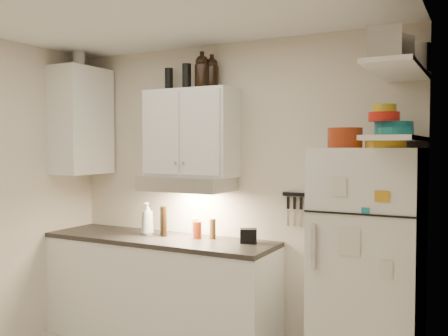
% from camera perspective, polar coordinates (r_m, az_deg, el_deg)
% --- Properties ---
extents(back_wall, '(3.20, 0.02, 2.60)m').
position_cam_1_polar(back_wall, '(4.35, 0.83, -2.92)').
color(back_wall, beige).
rests_on(back_wall, ground).
extents(right_wall, '(0.02, 3.00, 2.60)m').
position_cam_1_polar(right_wall, '(2.42, 19.09, -7.39)').
color(right_wall, beige).
rests_on(right_wall, ground).
extents(base_cabinet, '(2.10, 0.60, 0.88)m').
position_cam_1_polar(base_cabinet, '(4.54, -7.41, -13.80)').
color(base_cabinet, white).
rests_on(base_cabinet, floor).
extents(countertop, '(2.10, 0.62, 0.04)m').
position_cam_1_polar(countertop, '(4.43, -7.44, -8.08)').
color(countertop, '#2B2724').
rests_on(countertop, base_cabinet).
extents(upper_cabinet, '(0.80, 0.33, 0.75)m').
position_cam_1_polar(upper_cabinet, '(4.33, -3.77, 4.00)').
color(upper_cabinet, white).
rests_on(upper_cabinet, back_wall).
extents(side_cabinet, '(0.33, 0.55, 1.00)m').
position_cam_1_polar(side_cabinet, '(4.93, -15.99, 5.18)').
color(side_cabinet, white).
rests_on(side_cabinet, left_wall).
extents(range_hood, '(0.76, 0.46, 0.12)m').
position_cam_1_polar(range_hood, '(4.29, -4.20, -1.80)').
color(range_hood, silver).
rests_on(range_hood, back_wall).
extents(fridge, '(0.70, 0.68, 1.70)m').
position_cam_1_polar(fridge, '(3.69, 16.14, -11.09)').
color(fridge, white).
rests_on(fridge, floor).
extents(shelf_hi, '(0.30, 0.95, 0.03)m').
position_cam_1_polar(shelf_hi, '(3.45, 19.25, 10.51)').
color(shelf_hi, white).
rests_on(shelf_hi, right_wall).
extents(shelf_lo, '(0.30, 0.95, 0.03)m').
position_cam_1_polar(shelf_lo, '(3.42, 19.15, 3.20)').
color(shelf_lo, white).
rests_on(shelf_lo, right_wall).
extents(knife_strip, '(0.42, 0.02, 0.03)m').
position_cam_1_polar(knife_strip, '(4.06, 9.52, -3.06)').
color(knife_strip, black).
rests_on(knife_strip, back_wall).
extents(dutch_oven, '(0.28, 0.28, 0.13)m').
position_cam_1_polar(dutch_oven, '(3.47, 13.65, 3.37)').
color(dutch_oven, maroon).
rests_on(dutch_oven, fridge).
extents(book_stack, '(0.28, 0.31, 0.08)m').
position_cam_1_polar(book_stack, '(3.36, 17.93, 2.91)').
color(book_stack, gold).
rests_on(book_stack, fridge).
extents(spice_jar, '(0.07, 0.07, 0.09)m').
position_cam_1_polar(spice_jar, '(3.57, 18.16, 2.94)').
color(spice_jar, silver).
rests_on(spice_jar, fridge).
extents(stock_pot, '(0.32, 0.32, 0.20)m').
position_cam_1_polar(stock_pot, '(3.78, 20.59, 11.52)').
color(stock_pot, silver).
rests_on(stock_pot, shelf_hi).
extents(tin_a, '(0.24, 0.23, 0.19)m').
position_cam_1_polar(tin_a, '(3.39, 18.85, 12.51)').
color(tin_a, '#AAAAAD').
rests_on(tin_a, shelf_hi).
extents(tin_b, '(0.22, 0.22, 0.19)m').
position_cam_1_polar(tin_b, '(3.16, 17.85, 13.33)').
color(tin_b, '#AAAAAD').
rests_on(tin_b, shelf_hi).
extents(bowl_teal, '(0.26, 0.26, 0.10)m').
position_cam_1_polar(bowl_teal, '(3.63, 18.82, 4.21)').
color(bowl_teal, teal).
rests_on(bowl_teal, shelf_lo).
extents(bowl_orange, '(0.21, 0.21, 0.06)m').
position_cam_1_polar(bowl_orange, '(3.57, 17.81, 5.59)').
color(bowl_orange, red).
rests_on(bowl_orange, bowl_teal).
extents(bowl_yellow, '(0.16, 0.16, 0.05)m').
position_cam_1_polar(bowl_yellow, '(3.57, 17.83, 6.51)').
color(bowl_yellow, gold).
rests_on(bowl_yellow, bowl_orange).
extents(plates, '(0.26, 0.26, 0.06)m').
position_cam_1_polar(plates, '(3.47, 19.07, 3.89)').
color(plates, teal).
rests_on(plates, shelf_lo).
extents(growler_a, '(0.14, 0.14, 0.29)m').
position_cam_1_polar(growler_a, '(4.33, -2.53, 10.93)').
color(growler_a, black).
rests_on(growler_a, upper_cabinet).
extents(growler_b, '(0.13, 0.13, 0.28)m').
position_cam_1_polar(growler_b, '(4.35, -1.41, 10.77)').
color(growler_b, black).
rests_on(growler_b, upper_cabinet).
extents(thermos_a, '(0.09, 0.09, 0.22)m').
position_cam_1_polar(thermos_a, '(4.38, -4.29, 10.37)').
color(thermos_a, black).
rests_on(thermos_a, upper_cabinet).
extents(thermos_b, '(0.09, 0.09, 0.21)m').
position_cam_1_polar(thermos_b, '(4.56, -6.32, 9.97)').
color(thermos_b, black).
rests_on(thermos_b, upper_cabinet).
extents(side_jar, '(0.15, 0.15, 0.15)m').
position_cam_1_polar(side_jar, '(4.96, -16.25, 11.85)').
color(side_jar, silver).
rests_on(side_jar, side_cabinet).
extents(soap_bottle, '(0.13, 0.13, 0.33)m').
position_cam_1_polar(soap_bottle, '(4.52, -8.75, -5.52)').
color(soap_bottle, white).
rests_on(soap_bottle, countertop).
extents(pepper_mill, '(0.07, 0.07, 0.17)m').
position_cam_1_polar(pepper_mill, '(4.28, -1.31, -6.97)').
color(pepper_mill, brown).
rests_on(pepper_mill, countertop).
extents(oil_bottle, '(0.06, 0.06, 0.26)m').
position_cam_1_polar(oil_bottle, '(4.51, -7.02, -5.95)').
color(oil_bottle, '#325615').
rests_on(oil_bottle, countertop).
extents(vinegar_bottle, '(0.06, 0.06, 0.26)m').
position_cam_1_polar(vinegar_bottle, '(4.43, -6.88, -6.08)').
color(vinegar_bottle, black).
rests_on(vinegar_bottle, countertop).
extents(clear_bottle, '(0.06, 0.06, 0.17)m').
position_cam_1_polar(clear_bottle, '(4.33, -3.36, -6.88)').
color(clear_bottle, silver).
rests_on(clear_bottle, countertop).
extents(red_jar, '(0.09, 0.09, 0.15)m').
position_cam_1_polar(red_jar, '(4.31, -3.06, -7.10)').
color(red_jar, maroon).
rests_on(red_jar, countertop).
extents(caddy, '(0.16, 0.15, 0.12)m').
position_cam_1_polar(caddy, '(4.12, 2.80, -7.74)').
color(caddy, black).
rests_on(caddy, countertop).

